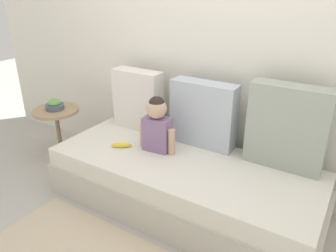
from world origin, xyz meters
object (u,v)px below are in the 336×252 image
object	(u,v)px
couch	(182,184)
throw_pillow_left	(138,100)
throw_pillow_center	(203,114)
fruit_bowl	(55,105)
throw_pillow_right	(287,127)
banana	(121,145)
side_table	(57,121)
toddler	(157,124)

from	to	relation	value
couch	throw_pillow_left	xyz separation A→B (m)	(-0.64, 0.32, 0.47)
throw_pillow_left	throw_pillow_center	size ratio (longest dim) A/B	1.00
fruit_bowl	throw_pillow_center	bearing A→B (deg)	11.87
throw_pillow_right	throw_pillow_center	bearing A→B (deg)	180.00
throw_pillow_left	banana	distance (m)	0.48
throw_pillow_right	throw_pillow_left	bearing A→B (deg)	180.00
fruit_bowl	throw_pillow_left	bearing A→B (deg)	21.12
fruit_bowl	side_table	bearing A→B (deg)	-0.90
toddler	side_table	distance (m)	1.17
couch	toddler	distance (m)	0.50
banana	side_table	size ratio (longest dim) A/B	0.32
throw_pillow_center	throw_pillow_left	bearing A→B (deg)	180.00
throw_pillow_left	throw_pillow_right	xyz separation A→B (m)	(1.28, 0.00, 0.04)
throw_pillow_center	banana	size ratio (longest dim) A/B	3.10
toddler	fruit_bowl	world-z (taller)	toddler
throw_pillow_center	toddler	world-z (taller)	throw_pillow_center
couch	throw_pillow_center	distance (m)	0.57
throw_pillow_left	toddler	distance (m)	0.48
throw_pillow_left	throw_pillow_center	bearing A→B (deg)	0.00
throw_pillow_center	throw_pillow_right	xyz separation A→B (m)	(0.64, 0.00, 0.04)
throw_pillow_center	banana	world-z (taller)	throw_pillow_center
throw_pillow_left	couch	bearing A→B (deg)	-26.63
couch	throw_pillow_left	bearing A→B (deg)	153.37
throw_pillow_left	side_table	size ratio (longest dim) A/B	1.00
throw_pillow_center	couch	bearing A→B (deg)	-90.00
banana	toddler	bearing A→B (deg)	24.46
side_table	toddler	bearing A→B (deg)	0.78
throw_pillow_center	toddler	xyz separation A→B (m)	(-0.25, -0.28, -0.04)
toddler	banana	size ratio (longest dim) A/B	2.61
throw_pillow_right	fruit_bowl	size ratio (longest dim) A/B	3.51
toddler	side_table	xyz separation A→B (m)	(-1.15, -0.02, -0.23)
throw_pillow_center	banana	xyz separation A→B (m)	(-0.52, -0.40, -0.24)
toddler	fruit_bowl	bearing A→B (deg)	-179.22
throw_pillow_right	side_table	xyz separation A→B (m)	(-2.04, -0.30, -0.30)
throw_pillow_center	fruit_bowl	distance (m)	1.44
toddler	couch	bearing A→B (deg)	-9.27
banana	side_table	world-z (taller)	side_table
toddler	side_table	world-z (taller)	toddler
couch	throw_pillow_left	size ratio (longest dim) A/B	3.92
couch	throw_pillow_left	distance (m)	0.86
banana	fruit_bowl	bearing A→B (deg)	173.26
throw_pillow_center	banana	bearing A→B (deg)	-142.35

